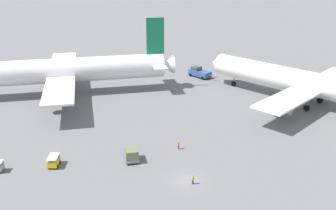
{
  "coord_description": "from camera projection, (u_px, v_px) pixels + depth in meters",
  "views": [
    {
      "loc": [
        -11.55,
        -47.78,
        30.82
      ],
      "look_at": [
        1.15,
        21.39,
        4.0
      ],
      "focal_mm": 40.84,
      "sensor_mm": 36.0,
      "label": 1
    }
  ],
  "objects": [
    {
      "name": "ground_crew_marshaller_foreground",
      "position": [
        179.0,
        145.0,
        66.13
      ],
      "size": [
        0.45,
        0.38,
        1.6
      ],
      "color": "#4C4C51",
      "rests_on": "ground"
    },
    {
      "name": "ground_plane",
      "position": [
        186.0,
        181.0,
        56.84
      ],
      "size": [
        600.0,
        600.0,
        0.0
      ],
      "primitive_type": "plane",
      "color": "slate"
    },
    {
      "name": "gse_baggage_cart_near_cluster",
      "position": [
        54.0,
        161.0,
        60.66
      ],
      "size": [
        2.0,
        2.95,
        1.71
      ],
      "color": "gold",
      "rests_on": "ground"
    },
    {
      "name": "airliner_at_gate_left",
      "position": [
        51.0,
        71.0,
        91.18
      ],
      "size": [
        60.79,
        44.04,
        17.77
      ],
      "color": "silver",
      "rests_on": "ground"
    },
    {
      "name": "pushback_tug",
      "position": [
        199.0,
        72.0,
        106.76
      ],
      "size": [
        6.56,
        8.81,
        3.05
      ],
      "color": "#2D4C8C",
      "rests_on": "ground"
    },
    {
      "name": "gse_container_dolly_flat",
      "position": [
        131.0,
        154.0,
        62.16
      ],
      "size": [
        2.31,
        3.27,
        2.15
      ],
      "color": "slate",
      "rests_on": "ground"
    },
    {
      "name": "ground_crew_ramp_agent_by_cones",
      "position": [
        193.0,
        179.0,
        55.76
      ],
      "size": [
        0.36,
        0.36,
        1.56
      ],
      "color": "#2D3351",
      "rests_on": "ground"
    },
    {
      "name": "airliner_being_pushed",
      "position": [
        304.0,
        83.0,
        85.53
      ],
      "size": [
        36.02,
        44.51,
        15.24
      ],
      "color": "white",
      "rests_on": "ground"
    }
  ]
}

